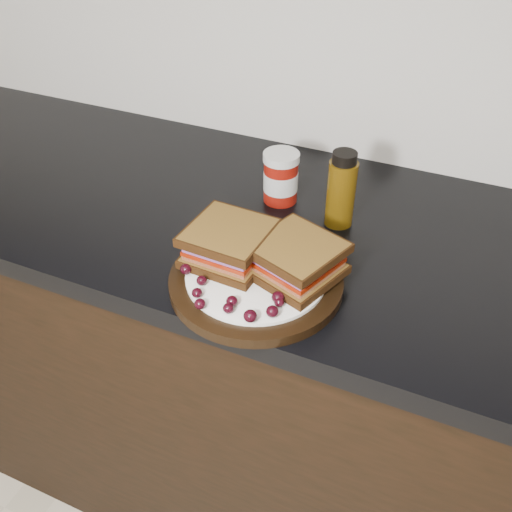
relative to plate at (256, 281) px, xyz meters
The scene contains 28 objects.
base_cabinets 0.53m from the plate, 122.52° to the left, with size 3.96×0.58×0.86m, color black.
countertop 0.22m from the plate, 122.52° to the left, with size 3.98×0.60×0.04m, color black.
plate is the anchor object (origin of this frame).
sandwich_left 0.07m from the plate, 160.06° to the left, with size 0.13×0.13×0.06m, color brown, non-canonical shape.
sandwich_right 0.08m from the plate, 24.38° to the left, with size 0.13×0.13×0.06m, color brown, non-canonical shape.
grape_0 0.11m from the plate, 156.71° to the right, with size 0.02×0.02×0.02m, color black.
grape_1 0.09m from the plate, 139.05° to the right, with size 0.02×0.02×0.02m, color black.
grape_2 0.11m from the plate, 124.81° to the right, with size 0.02×0.02×0.02m, color black.
grape_3 0.12m from the plate, 112.42° to the right, with size 0.02×0.02×0.02m, color black.
grape_4 0.10m from the plate, 90.88° to the right, with size 0.02×0.02×0.02m, color black.
grape_5 0.09m from the plate, 92.07° to the right, with size 0.02×0.02×0.02m, color black.
grape_6 0.11m from the plate, 70.63° to the right, with size 0.02×0.02×0.02m, color black.
grape_7 0.10m from the plate, 52.31° to the right, with size 0.02×0.02×0.02m, color black.
grape_8 0.08m from the plate, 41.39° to the right, with size 0.02×0.02×0.01m, color black.
grape_9 0.08m from the plate, 39.58° to the right, with size 0.02×0.02×0.02m, color black.
grape_10 0.10m from the plate, ahead, with size 0.02×0.02×0.02m, color black.
grape_11 0.07m from the plate, ahead, with size 0.02×0.02×0.02m, color black.
grape_12 0.09m from the plate, 16.85° to the left, with size 0.02×0.02×0.01m, color black.
grape_13 0.08m from the plate, 42.50° to the left, with size 0.02×0.02×0.02m, color black.
grape_14 0.08m from the plate, 141.29° to the left, with size 0.02×0.02×0.02m, color black.
grape_15 0.06m from the plate, 151.43° to the left, with size 0.02×0.02×0.02m, color black.
grape_16 0.08m from the plate, behind, with size 0.02×0.02×0.02m, color black.
grape_17 0.08m from the plate, 164.94° to the right, with size 0.02×0.02×0.02m, color black.
grape_18 0.09m from the plate, 141.23° to the left, with size 0.02×0.02×0.02m, color black.
grape_19 0.09m from the plate, 150.19° to the left, with size 0.02×0.02×0.02m, color black.
grape_20 0.07m from the plate, behind, with size 0.02×0.02×0.02m, color black.
condiment_jar 0.26m from the plate, 103.37° to the left, with size 0.07×0.07×0.10m, color maroon.
oil_bottle 0.24m from the plate, 73.28° to the left, with size 0.05×0.05×0.15m, color #4E3507.
Camera 1 is at (0.40, 0.88, 1.51)m, focal length 40.00 mm.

